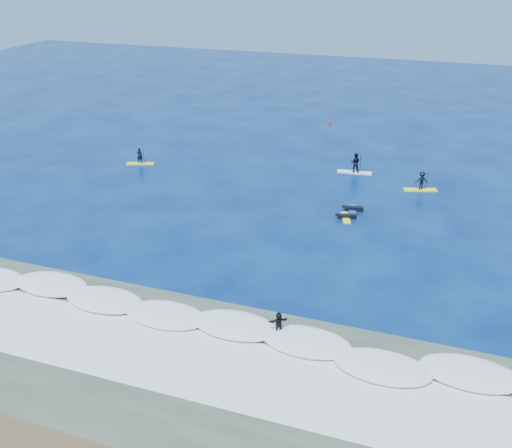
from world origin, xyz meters
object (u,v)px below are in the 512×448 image
(prone_paddler_far, at_px, (353,209))
(sup_paddler_center, at_px, (355,164))
(marker_buoy, at_px, (330,122))
(sup_paddler_left, at_px, (140,158))
(wave_surfer, at_px, (279,324))
(sup_paddler_right, at_px, (421,182))
(prone_paddler_near, at_px, (346,217))

(prone_paddler_far, bearing_deg, sup_paddler_center, -1.34)
(sup_paddler_center, height_order, prone_paddler_far, sup_paddler_center)
(sup_paddler_center, bearing_deg, prone_paddler_far, -86.36)
(marker_buoy, bearing_deg, sup_paddler_left, -125.87)
(sup_paddler_left, xyz_separation_m, wave_surfer, (20.45, -21.43, 0.15))
(sup_paddler_right, xyz_separation_m, prone_paddler_near, (-4.90, -7.67, -0.62))
(sup_paddler_center, relative_size, marker_buoy, 4.86)
(sup_paddler_center, height_order, sup_paddler_right, sup_paddler_center)
(prone_paddler_far, xyz_separation_m, marker_buoy, (-7.09, 23.64, 0.14))
(sup_paddler_right, bearing_deg, prone_paddler_far, -144.96)
(prone_paddler_near, bearing_deg, prone_paddler_far, -25.32)
(sup_paddler_left, bearing_deg, sup_paddler_right, -14.75)
(sup_paddler_center, xyz_separation_m, prone_paddler_near, (1.17, -10.08, -0.68))
(marker_buoy, bearing_deg, wave_surfer, -81.21)
(wave_surfer, xyz_separation_m, marker_buoy, (-6.33, 40.96, -0.44))
(sup_paddler_center, bearing_deg, sup_paddler_left, -173.25)
(marker_buoy, bearing_deg, prone_paddler_near, -74.78)
(sup_paddler_center, distance_m, prone_paddler_near, 10.17)
(sup_paddler_right, relative_size, prone_paddler_near, 1.35)
(sup_paddler_left, bearing_deg, prone_paddler_far, -30.06)
(sup_paddler_left, relative_size, sup_paddler_center, 0.85)
(sup_paddler_left, distance_m, wave_surfer, 29.62)
(prone_paddler_near, bearing_deg, sup_paddler_center, -10.90)
(sup_paddler_left, xyz_separation_m, sup_paddler_center, (19.81, 4.36, 0.25))
(prone_paddler_far, height_order, wave_surfer, wave_surfer)
(wave_surfer, bearing_deg, sup_paddler_center, 56.53)
(prone_paddler_far, bearing_deg, marker_buoy, 6.04)
(prone_paddler_far, bearing_deg, sup_paddler_right, -48.31)
(sup_paddler_left, distance_m, sup_paddler_right, 25.96)
(marker_buoy, bearing_deg, sup_paddler_center, -69.40)
(sup_paddler_left, distance_m, prone_paddler_near, 21.75)
(sup_paddler_right, height_order, prone_paddler_near, sup_paddler_right)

